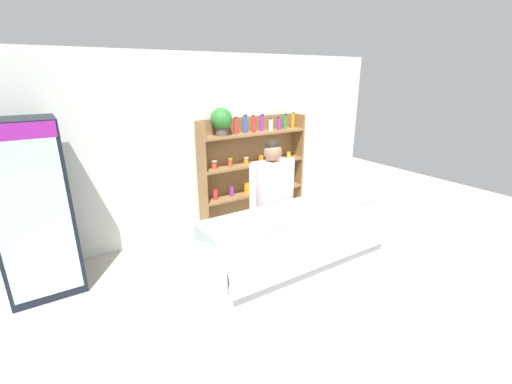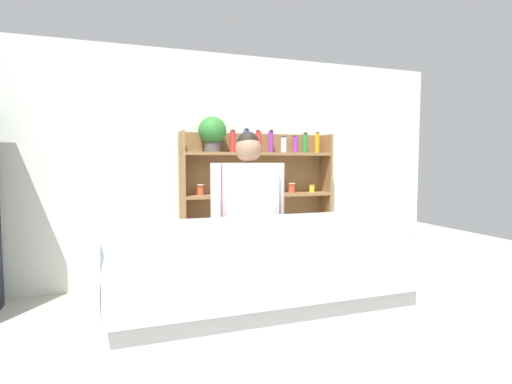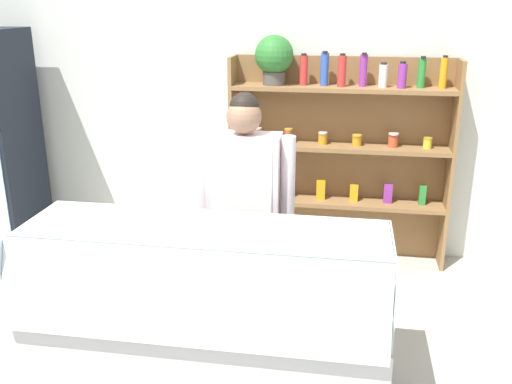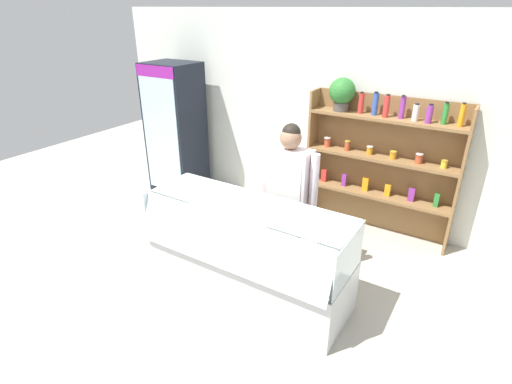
# 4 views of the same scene
# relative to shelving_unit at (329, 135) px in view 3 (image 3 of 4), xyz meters

# --- Properties ---
(ground_plane) EXTENTS (12.00, 12.00, 0.00)m
(ground_plane) POSITION_rel_shelving_unit_xyz_m (-0.77, -1.98, -1.11)
(ground_plane) COLOR #B7B2A3
(back_wall) EXTENTS (6.80, 0.10, 2.70)m
(back_wall) POSITION_rel_shelving_unit_xyz_m (-0.77, 0.19, 0.24)
(back_wall) COLOR silver
(back_wall) RESTS_ON ground
(shelving_unit) EXTENTS (1.86, 0.32, 1.93)m
(shelving_unit) POSITION_rel_shelving_unit_xyz_m (0.00, 0.00, 0.00)
(shelving_unit) COLOR olive
(shelving_unit) RESTS_ON ground
(deli_display_case) EXTENTS (2.08, 0.78, 1.01)m
(deli_display_case) POSITION_rel_shelving_unit_xyz_m (-0.61, -1.98, -0.80)
(deli_display_case) COLOR silver
(deli_display_case) RESTS_ON ground
(shop_clerk) EXTENTS (0.65, 0.25, 1.67)m
(shop_clerk) POSITION_rel_shelving_unit_xyz_m (-0.48, -1.37, -0.11)
(shop_clerk) COLOR #4C4233
(shop_clerk) RESTS_ON ground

